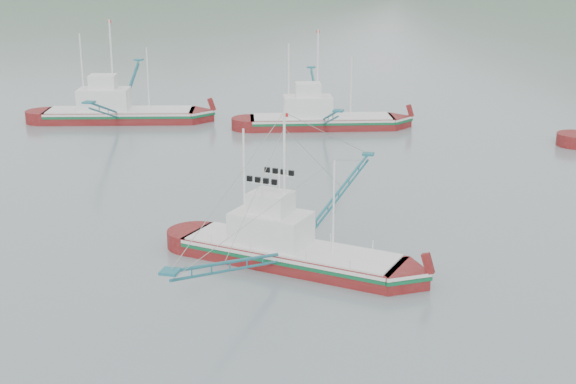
# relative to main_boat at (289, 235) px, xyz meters

# --- Properties ---
(ground) EXTENTS (1200.00, 1200.00, 0.00)m
(ground) POSITION_rel_main_boat_xyz_m (-0.84, -2.55, -1.75)
(ground) COLOR slate
(ground) RESTS_ON ground
(main_boat) EXTENTS (13.27, 22.85, 9.41)m
(main_boat) POSITION_rel_main_boat_xyz_m (0.00, 0.00, 0.00)
(main_boat) COLOR #620E0E
(main_boat) RESTS_ON ground
(bg_boat_far) EXTENTS (14.77, 25.27, 10.47)m
(bg_boat_far) POSITION_rel_main_boat_xyz_m (-4.96, 36.01, 0.23)
(bg_boat_far) COLOR #620E0E
(bg_boat_far) RESTS_ON ground
(bg_boat_left) EXTENTS (15.85, 27.26, 11.23)m
(bg_boat_left) POSITION_rel_main_boat_xyz_m (-25.96, 34.39, 0.31)
(bg_boat_left) COLOR #620E0E
(bg_boat_left) RESTS_ON ground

